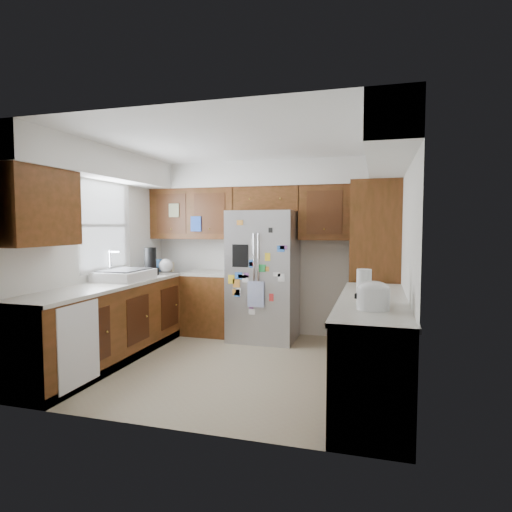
# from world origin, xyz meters

# --- Properties ---
(floor) EXTENTS (3.60, 3.60, 0.00)m
(floor) POSITION_xyz_m (0.00, 0.00, 0.00)
(floor) COLOR tan
(floor) RESTS_ON ground
(room_shell) EXTENTS (3.64, 3.24, 2.52)m
(room_shell) POSITION_xyz_m (-0.11, 0.36, 1.82)
(room_shell) COLOR silver
(room_shell) RESTS_ON ground
(left_counter_run) EXTENTS (1.36, 3.20, 0.92)m
(left_counter_run) POSITION_xyz_m (-1.36, 0.03, 0.43)
(left_counter_run) COLOR #3D260B
(left_counter_run) RESTS_ON ground
(right_counter_run) EXTENTS (0.63, 2.25, 0.92)m
(right_counter_run) POSITION_xyz_m (1.50, -0.47, 0.42)
(right_counter_run) COLOR #3D260B
(right_counter_run) RESTS_ON ground
(pantry) EXTENTS (0.60, 0.90, 2.15)m
(pantry) POSITION_xyz_m (1.50, 1.15, 1.07)
(pantry) COLOR #3D260B
(pantry) RESTS_ON ground
(fridge) EXTENTS (0.90, 0.79, 1.80)m
(fridge) POSITION_xyz_m (-0.00, 1.20, 0.90)
(fridge) COLOR #ABABB0
(fridge) RESTS_ON ground
(bridge_cabinet) EXTENTS (0.96, 0.34, 0.35)m
(bridge_cabinet) POSITION_xyz_m (0.00, 1.43, 1.98)
(bridge_cabinet) COLOR #3D260B
(bridge_cabinet) RESTS_ON fridge
(fridge_top_items) EXTENTS (0.65, 0.31, 0.30)m
(fridge_top_items) POSITION_xyz_m (-0.10, 1.44, 2.28)
(fridge_top_items) COLOR #213B9C
(fridge_top_items) RESTS_ON bridge_cabinet
(sink_assembly) EXTENTS (0.52, 0.70, 0.37)m
(sink_assembly) POSITION_xyz_m (-1.50, 0.10, 0.99)
(sink_assembly) COLOR white
(sink_assembly) RESTS_ON left_counter_run
(left_counter_clutter) EXTENTS (0.37, 0.84, 0.38)m
(left_counter_clutter) POSITION_xyz_m (-1.48, 0.86, 1.05)
(left_counter_clutter) COLOR black
(left_counter_clutter) RESTS_ON left_counter_run
(rice_cooker) EXTENTS (0.27, 0.26, 0.23)m
(rice_cooker) POSITION_xyz_m (1.50, -1.00, 1.04)
(rice_cooker) COLOR silver
(rice_cooker) RESTS_ON right_counter_run
(paper_towel) EXTENTS (0.13, 0.13, 0.29)m
(paper_towel) POSITION_xyz_m (1.42, -0.67, 1.07)
(paper_towel) COLOR white
(paper_towel) RESTS_ON right_counter_run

